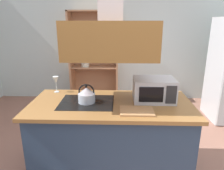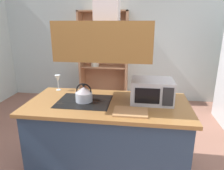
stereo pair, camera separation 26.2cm
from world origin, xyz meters
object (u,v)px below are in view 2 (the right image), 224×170
at_px(dish_cabinet, 104,62).
at_px(cutting_board, 131,112).
at_px(wine_glass_on_counter, 58,79).
at_px(microwave, 152,91).
at_px(kettle, 84,94).

distance_m(dish_cabinet, cutting_board, 2.75).
bearing_deg(wine_glass_on_counter, dish_cabinet, 83.21).
relative_size(cutting_board, microwave, 0.74).
bearing_deg(wine_glass_on_counter, kettle, -37.94).
xyz_separation_m(dish_cabinet, cutting_board, (0.74, -2.65, 0.02)).
bearing_deg(kettle, dish_cabinet, 94.65).
height_order(kettle, cutting_board, kettle).
distance_m(dish_cabinet, wine_glass_on_counter, 2.09).
height_order(dish_cabinet, cutting_board, dish_cabinet).
relative_size(kettle, microwave, 0.46).
xyz_separation_m(cutting_board, wine_glass_on_counter, (-0.98, 0.58, 0.14)).
xyz_separation_m(cutting_board, microwave, (0.22, 0.33, 0.12)).
bearing_deg(kettle, microwave, 6.91).
distance_m(kettle, microwave, 0.76).
relative_size(cutting_board, wine_glass_on_counter, 1.65).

